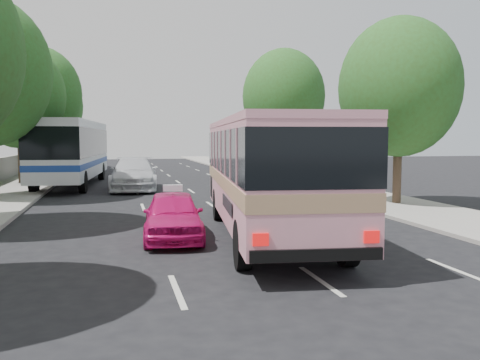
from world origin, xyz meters
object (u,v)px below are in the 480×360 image
object	(u,v)px
white_pickup	(134,174)
tour_coach_front	(72,147)
pink_bus	(267,164)
pink_taxi	(173,215)
tour_coach_rear	(77,146)

from	to	relation	value
white_pickup	tour_coach_front	xyz separation A→B (m)	(-3.50, 3.44, 1.45)
pink_bus	tour_coach_front	distance (m)	19.44
pink_taxi	tour_coach_front	xyz separation A→B (m)	(-4.09, 17.91, 1.65)
pink_taxi	tour_coach_rear	distance (m)	33.48
pink_bus	tour_coach_rear	world-z (taller)	tour_coach_rear
pink_taxi	tour_coach_front	bearing A→B (deg)	108.00
tour_coach_rear	tour_coach_front	bearing A→B (deg)	-93.17
pink_bus	tour_coach_front	size ratio (longest dim) A/B	0.83
white_pickup	tour_coach_rear	distance (m)	19.15
pink_bus	pink_taxi	bearing A→B (deg)	-179.43
pink_bus	white_pickup	xyz separation A→B (m)	(-3.30, 14.78, -1.23)
pink_bus	tour_coach_rear	bearing A→B (deg)	109.74
tour_coach_front	tour_coach_rear	bearing A→B (deg)	97.82
white_pickup	tour_coach_front	bearing A→B (deg)	138.89
pink_taxi	tour_coach_rear	world-z (taller)	tour_coach_rear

